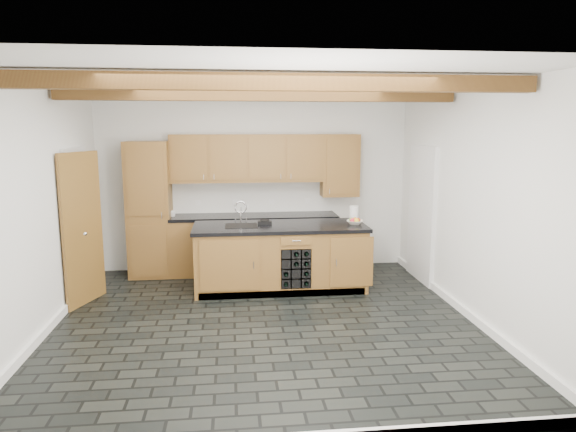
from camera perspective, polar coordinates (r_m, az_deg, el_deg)
name	(u,v)px	position (r m, az deg, el deg)	size (l,w,h in m)	color
ground	(265,321)	(6.31, -2.53, -11.61)	(5.00, 5.00, 0.00)	black
room_shell	(255,190)	(6.45, -3.70, 2.86)	(5.01, 5.00, 5.00)	white
back_cabinetry	(232,212)	(8.21, -6.23, 0.45)	(3.65, 0.62, 2.20)	brown
island	(281,257)	(7.41, -0.84, -4.57)	(2.48, 0.96, 0.93)	brown
faucet	(241,223)	(7.32, -5.23, -0.78)	(0.45, 0.40, 0.34)	black
kitchen_scale	(265,222)	(7.40, -2.60, -0.67)	(0.21, 0.13, 0.06)	black
fruit_bowl	(355,222)	(7.45, 7.42, -0.69)	(0.23, 0.23, 0.06)	silver
fruit_cluster	(355,220)	(7.44, 7.43, -0.46)	(0.16, 0.17, 0.07)	#A83316
paper_towel	(354,214)	(7.66, 7.34, 0.26)	(0.13, 0.13, 0.23)	white
mug	(173,214)	(8.22, -12.68, 0.25)	(0.10, 0.10, 0.09)	white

